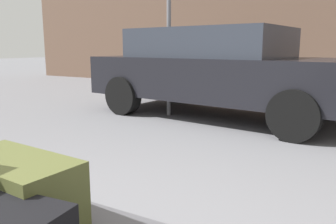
# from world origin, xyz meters

# --- Properties ---
(duffel_bag_olive_front_left) EXTENTS (0.64, 0.35, 0.31)m
(duffel_bag_olive_front_left) POSITION_xyz_m (-0.15, 0.10, 0.50)
(duffel_bag_olive_front_left) COLOR #4C5128
(duffel_bag_olive_front_left) RESTS_ON luggage_cart
(parked_car) EXTENTS (4.48, 2.32, 1.42)m
(parked_car) POSITION_xyz_m (-0.92, 4.48, 0.76)
(parked_car) COLOR black
(parked_car) RESTS_ON ground_plane
(no_parking_sign) EXTENTS (0.50, 0.07, 2.54)m
(no_parking_sign) POSITION_xyz_m (-1.67, 4.13, 1.57)
(no_parking_sign) COLOR slate
(no_parking_sign) RESTS_ON ground_plane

